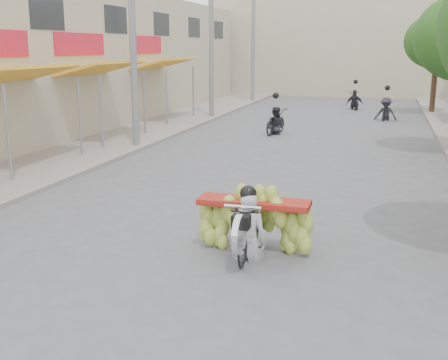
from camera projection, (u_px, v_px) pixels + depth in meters
ground at (129, 325)px, 7.23m from camera, size 120.00×120.00×0.00m
sidewalk_left at (132, 132)px, 23.13m from camera, size 4.00×60.00×0.12m
shophouse_row_left at (6, 59)px, 22.83m from camera, size 9.77×40.00×6.00m
far_building at (348, 47)px, 41.97m from camera, size 20.00×6.00×7.00m
utility_pole_mid at (132, 31)px, 18.98m from camera, size 0.60×0.24×8.00m
utility_pole_far at (211, 36)px, 27.39m from camera, size 0.60×0.24×8.00m
utility_pole_back at (253, 39)px, 35.81m from camera, size 0.60×0.24×8.00m
street_tree_far at (437, 41)px, 29.23m from camera, size 3.40×3.40×5.25m
banana_motorbike at (251, 215)px, 9.50m from camera, size 2.20×1.82×2.16m
bg_motorbike_a at (275, 117)px, 22.94m from camera, size 0.96×1.88×1.95m
bg_motorbike_b at (386, 102)px, 27.19m from camera, size 1.14×1.57×1.95m
bg_motorbike_c at (355, 96)px, 32.06m from camera, size 1.07×1.83×1.95m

